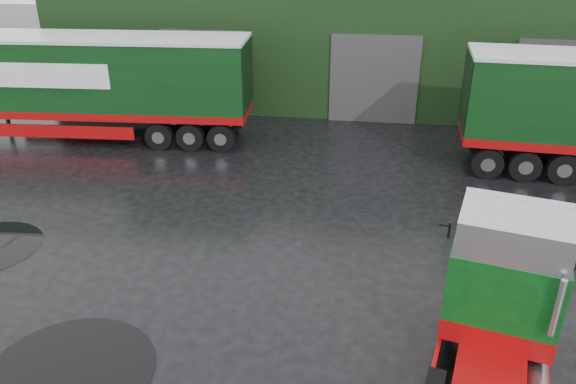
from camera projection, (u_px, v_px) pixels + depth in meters
name	position (u px, v px, depth m)	size (l,w,h in m)	color
ground	(281.00, 292.00, 14.23)	(100.00, 100.00, 0.00)	black
warehouse	(377.00, 31.00, 30.38)	(32.40, 12.40, 6.30)	black
hero_tractor	(499.00, 332.00, 10.17)	(2.42, 5.69, 3.54)	#0A4314
trailer_left	(84.00, 88.00, 23.54)	(2.89, 14.13, 4.39)	silver
puddle_0	(69.00, 373.00, 11.69)	(3.60, 3.60, 0.01)	black
puddle_1	(537.00, 254.00, 15.86)	(2.20, 2.20, 0.01)	black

